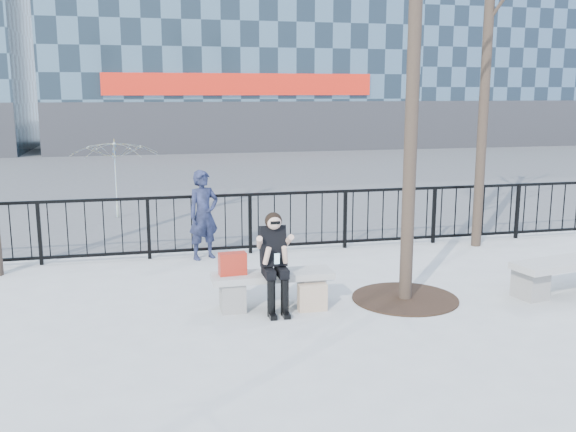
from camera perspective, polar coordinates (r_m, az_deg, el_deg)
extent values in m
plane|color=#A1A09B|center=(8.88, -1.38, -8.07)|extent=(120.00, 120.00, 0.00)
cube|color=#474747|center=(23.46, -8.75, 3.84)|extent=(60.00, 23.00, 0.01)
cube|color=black|center=(11.49, -4.40, 1.87)|extent=(14.00, 0.05, 0.05)
cube|color=black|center=(11.68, -4.33, -2.78)|extent=(14.00, 0.05, 0.05)
cube|color=#2D2D30|center=(30.58, -4.15, 7.85)|extent=(18.00, 0.08, 2.40)
cube|color=red|center=(30.48, -4.18, 11.60)|extent=(12.60, 0.12, 1.00)
cube|color=#2D2D30|center=(37.19, 22.96, 7.59)|extent=(16.00, 0.08, 2.40)
cylinder|color=black|center=(8.91, 11.22, 16.28)|extent=(0.18, 0.18, 7.50)
cylinder|color=black|center=(12.46, 17.24, 13.31)|extent=(0.18, 0.18, 7.00)
cylinder|color=black|center=(9.33, 10.35, -7.22)|extent=(1.50, 1.50, 0.02)
cube|color=slate|center=(8.73, -4.95, -7.07)|extent=(0.32, 0.38, 0.40)
cube|color=slate|center=(8.93, 2.10, -6.60)|extent=(0.32, 0.38, 0.40)
cube|color=gray|center=(8.74, -1.39, -5.32)|extent=(1.65, 0.46, 0.09)
cube|color=slate|center=(9.80, 20.74, -5.60)|extent=(0.35, 0.42, 0.44)
cube|color=gray|center=(10.08, 23.71, -3.80)|extent=(1.81, 0.50, 0.10)
cube|color=#AA2314|center=(8.62, -4.95, -4.24)|extent=(0.38, 0.20, 0.30)
cube|color=beige|center=(8.68, 2.19, -7.25)|extent=(0.39, 0.14, 0.37)
imported|color=black|center=(11.27, -7.52, 0.10)|extent=(0.67, 0.57, 1.57)
imported|color=yellow|center=(15.25, -15.04, 3.19)|extent=(2.18, 2.21, 1.84)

